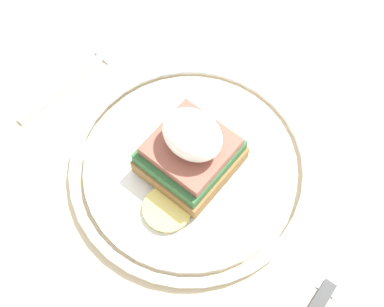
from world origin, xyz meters
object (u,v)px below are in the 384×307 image
fork (80,75)px  knife (327,289)px  sandwich (192,149)px  plate (192,165)px

fork → knife: (0.34, -0.02, 0.00)m
knife → fork: bearing=175.9°
sandwich → knife: (0.17, -0.01, -0.05)m
fork → sandwich: bearing=-3.3°
fork → plate: bearing=-3.0°
knife → plate: bearing=174.8°
fork → knife: knife is taller
plate → fork: plate is taller
sandwich → fork: bearing=176.7°
plate → fork: 0.17m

